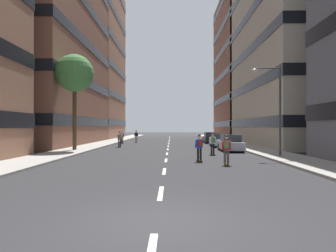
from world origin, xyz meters
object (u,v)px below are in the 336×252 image
Objects in this scene: street_tree_near at (75,74)px; skater_4 at (199,146)px; skater_1 at (136,136)px; skater_2 at (119,138)px; parked_car_mid at (219,140)px; skater_0 at (213,142)px; parked_car_near at (211,138)px; parked_car_far at (230,144)px; streetlamp_right at (275,101)px; skater_5 at (226,148)px; skater_3 at (122,136)px.

street_tree_near is 4.97× the size of skater_4.
skater_1 is 10.49m from skater_2.
skater_0 is at bearing -101.98° from parked_car_mid.
skater_0 is at bearing -45.01° from skater_2.
skater_2 is (-11.20, -8.98, 0.32)m from parked_car_near.
streetlamp_right is at bearing -70.31° from parked_car_far.
skater_0 is 1.00× the size of skater_5.
parked_car_mid is 2.47× the size of skater_3.
street_tree_near is at bearing -121.37° from skater_2.
skater_2 is at bearing -83.00° from skater_3.
parked_car_far is 0.50× the size of street_tree_near.
skater_3 and skater_5 have the same top height.
streetlamp_right is (16.56, -5.76, -3.02)m from street_tree_near.
skater_0 is at bearing -58.37° from skater_3.
parked_car_near is 18.15m from skater_0.
street_tree_near reaches higher than skater_5.
skater_4 is at bearing -73.99° from skater_1.
street_tree_near is at bearing -103.82° from skater_1.
skater_1 is (3.89, 15.81, -6.17)m from street_tree_near.
skater_5 is at bearing -72.17° from skater_1.
skater_3 is (-12.07, 5.85, 0.32)m from parked_car_mid.
parked_car_mid is 14.08m from skater_1.
parked_car_far is 12.37m from skater_2.
streetlamp_right is at bearing -84.02° from parked_car_near.
streetlamp_right is at bearing -80.28° from parked_car_mid.
skater_1 is at bearing 106.01° from skater_4.
skater_3 is at bearing 113.62° from skater_5.
streetlamp_right is 23.22m from skater_3.
skater_2 is at bearing -173.99° from parked_car_mid.
skater_5 is at bearing -134.95° from streetlamp_right.
skater_4 is (10.80, -8.29, -6.14)m from street_tree_near.
skater_5 is (-2.24, -16.62, 0.32)m from parked_car_mid.
skater_4 is (-3.66, -14.81, 0.32)m from parked_car_mid.
streetlamp_right reaches higher than skater_5.
parked_car_mid is 10.45m from skater_0.
skater_2 is (-0.63, -10.47, 0.03)m from skater_1.
skater_0 is at bearing 154.28° from streetlamp_right.
skater_3 is at bearing 134.56° from parked_car_far.
street_tree_near reaches higher than parked_car_near.
parked_car_near is 1.00× the size of parked_car_mid.
parked_car_near is 14.20m from parked_car_far.
skater_2 is (-13.31, 11.10, -3.12)m from streetlamp_right.
parked_car_mid is 0.68× the size of streetlamp_right.
skater_5 is at bearing -102.35° from parked_car_far.
skater_0 is at bearing 89.38° from skater_5.
parked_car_near is at bearing 95.98° from streetlamp_right.
parked_car_near and parked_car_mid have the same top height.
streetlamp_right is 3.65× the size of skater_4.
skater_3 is (-9.90, 16.07, 0.00)m from skater_0.
skater_0 is 1.00× the size of skater_2.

